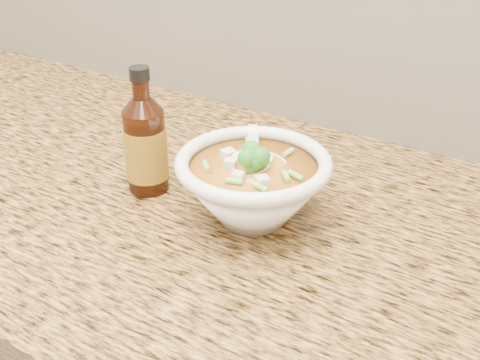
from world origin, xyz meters
The scene contains 3 objects.
counter_slab centered at (0.00, 1.68, 0.88)m, with size 4.00×0.68×0.04m, color #A6703D.
soup_bowl centered at (0.14, 1.66, 0.95)m, with size 0.20×0.21×0.11m.
hot_sauce_bottle centered at (-0.03, 1.65, 0.97)m, with size 0.07×0.07×0.18m.
Camera 1 is at (0.48, 1.08, 1.34)m, focal length 45.00 mm.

